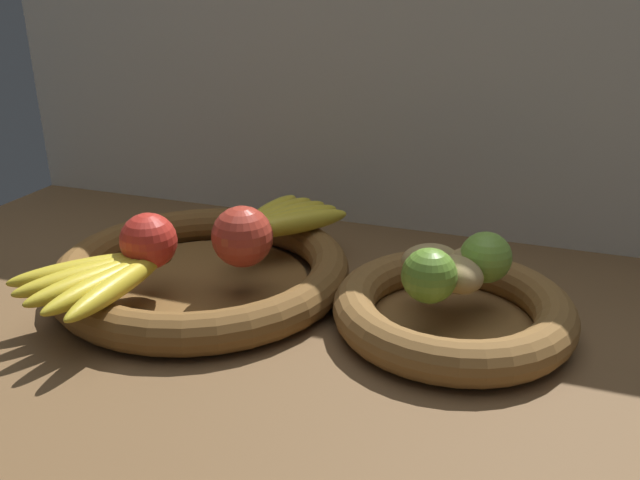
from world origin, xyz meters
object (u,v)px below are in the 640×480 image
fruit_bowl_left (203,271)px  potato_large (456,274)px  banana_bunch_front (102,277)px  fruit_bowl_right (453,311)px  banana_bunch_back (282,219)px  potato_oblong (431,261)px  potato_back (477,263)px  lime_near (429,276)px  apple_red_front (149,241)px  apple_red_right (242,237)px  lime_far (486,257)px

fruit_bowl_left → potato_large: 33.34cm
banana_bunch_front → potato_large: bearing=18.6°
fruit_bowl_right → potato_large: potato_large is taller
banana_bunch_front → potato_large: (38.69, 12.98, 0.72)cm
banana_bunch_back → potato_oblong: bearing=-21.0°
potato_oblong → potato_back: same height
potato_back → banana_bunch_back: bearing=165.4°
potato_oblong → fruit_bowl_left: bearing=-174.9°
fruit_bowl_right → potato_large: 4.72cm
potato_large → potato_back: same height
potato_large → lime_near: bearing=-123.7°
fruit_bowl_right → banana_bunch_back: bearing=156.5°
banana_bunch_front → potato_oblong: potato_oblong is taller
apple_red_front → apple_red_right: bearing=22.8°
fruit_bowl_right → banana_bunch_front: 41.00cm
apple_red_right → lime_near: (23.61, -1.87, -0.73)cm
apple_red_right → potato_back: size_ratio=0.95×
fruit_bowl_left → potato_oblong: potato_oblong is taller
apple_red_front → apple_red_right: apple_red_right is taller
fruit_bowl_left → potato_back: 35.44cm
banana_bunch_front → lime_far: size_ratio=3.15×
lime_far → fruit_bowl_left: bearing=-174.2°
potato_large → banana_bunch_front: bearing=-161.4°
fruit_bowl_right → banana_bunch_front: bearing=-161.4°
apple_red_front → lime_near: bearing=4.3°
potato_large → fruit_bowl_left: bearing=-180.0°
apple_red_right → potato_oblong: (22.65, 4.42, -1.76)cm
banana_bunch_front → banana_bunch_back: bearing=63.4°
potato_large → potato_oblong: same height
fruit_bowl_left → lime_near: (30.56, -3.65, 5.79)cm
potato_large → lime_far: lime_far is taller
fruit_bowl_right → lime_near: lime_near is taller
potato_oblong → fruit_bowl_right: bearing=-37.9°
fruit_bowl_right → potato_large: bearing=90.0°
fruit_bowl_left → potato_large: bearing=0.0°
fruit_bowl_left → apple_red_front: 9.50cm
fruit_bowl_left → potato_back: bearing=6.8°
fruit_bowl_left → potato_large: size_ratio=5.66×
fruit_bowl_right → apple_red_right: 26.90cm
apple_red_front → lime_far: 40.67cm
apple_red_front → banana_bunch_front: apple_red_front is taller
lime_far → banana_bunch_back: bearing=165.0°
lime_near → lime_far: size_ratio=1.02×
fruit_bowl_left → banana_bunch_back: 13.89cm
apple_red_front → lime_far: apple_red_front is taller
banana_bunch_front → lime_near: lime_near is taller
apple_red_right → lime_near: size_ratio=1.23×
banana_bunch_front → fruit_bowl_left: bearing=66.3°
lime_far → fruit_bowl_right: bearing=-127.9°
fruit_bowl_left → banana_bunch_back: banana_bunch_back is taller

